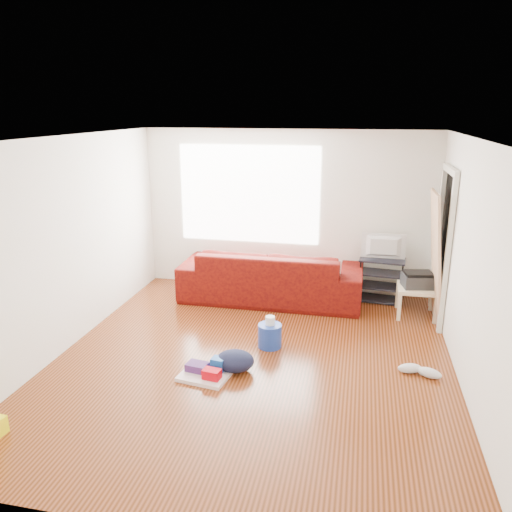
% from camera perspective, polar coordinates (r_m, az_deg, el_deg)
% --- Properties ---
extents(room, '(4.51, 5.01, 2.51)m').
position_cam_1_polar(room, '(5.52, 0.63, 0.33)').
color(room, '#481F07').
rests_on(room, ground).
extents(sofa, '(2.69, 1.05, 0.78)m').
position_cam_1_polar(sofa, '(7.64, 1.72, -4.92)').
color(sofa, black).
rests_on(sofa, ground).
extents(tv_stand, '(0.69, 0.44, 0.66)m').
position_cam_1_polar(tv_stand, '(7.68, 14.11, -2.63)').
color(tv_stand, black).
rests_on(tv_stand, ground).
extents(tv, '(0.64, 0.08, 0.37)m').
position_cam_1_polar(tv, '(7.53, 14.37, 1.00)').
color(tv, black).
rests_on(tv, tv_stand).
extents(side_table, '(0.52, 0.52, 0.42)m').
position_cam_1_polar(side_table, '(7.28, 17.90, -3.87)').
color(side_table, beige).
rests_on(side_table, ground).
extents(printer, '(0.46, 0.38, 0.21)m').
position_cam_1_polar(printer, '(7.22, 18.02, -2.59)').
color(printer, '#262628').
rests_on(printer, side_table).
extents(bucket, '(0.37, 0.37, 0.29)m').
position_cam_1_polar(bucket, '(6.19, 1.58, -10.28)').
color(bucket, '#1B399D').
rests_on(bucket, ground).
extents(toilet_paper, '(0.12, 0.12, 0.11)m').
position_cam_1_polar(toilet_paper, '(6.11, 1.61, -8.62)').
color(toilet_paper, white).
rests_on(toilet_paper, bucket).
extents(cleaning_tray, '(0.57, 0.49, 0.19)m').
position_cam_1_polar(cleaning_tray, '(5.56, -5.67, -13.02)').
color(cleaning_tray, white).
rests_on(cleaning_tray, ground).
extents(backpack, '(0.48, 0.41, 0.24)m').
position_cam_1_polar(backpack, '(5.68, -2.44, -12.95)').
color(backpack, black).
rests_on(backpack, ground).
extents(sneakers, '(0.48, 0.25, 0.11)m').
position_cam_1_polar(sneakers, '(5.84, 18.18, -12.34)').
color(sneakers, silver).
rests_on(sneakers, ground).
extents(door_panel, '(0.22, 0.71, 1.77)m').
position_cam_1_polar(door_panel, '(7.27, 19.20, -7.04)').
color(door_panel, tan).
rests_on(door_panel, ground).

